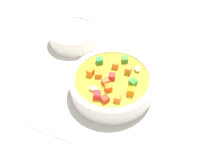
{
  "coord_description": "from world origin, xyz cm",
  "views": [
    {
      "loc": [
        -35.82,
        -8.22,
        44.98
      ],
      "look_at": [
        0.0,
        0.0,
        2.24
      ],
      "focal_mm": 40.66,
      "sensor_mm": 36.0,
      "label": 1
    }
  ],
  "objects": [
    {
      "name": "soup_bowl_main",
      "position": [
        -0.02,
        -0.01,
        2.64
      ],
      "size": [
        18.99,
        18.99,
        5.79
      ],
      "color": "white",
      "rests_on": "ground_plane"
    },
    {
      "name": "spoon",
      "position": [
        -14.74,
        3.1,
        0.36
      ],
      "size": [
        4.43,
        19.3,
        0.76
      ],
      "rotation": [
        0.0,
        0.0,
        4.56
      ],
      "color": "silver",
      "rests_on": "ground_plane"
    },
    {
      "name": "side_bowl_small",
      "position": [
        14.74,
        13.99,
        2.22
      ],
      "size": [
        13.17,
        13.17,
        4.29
      ],
      "color": "white",
      "rests_on": "ground_plane"
    },
    {
      "name": "ground_plane",
      "position": [
        0.0,
        0.0,
        -1.0
      ],
      "size": [
        140.0,
        140.0,
        2.0
      ],
      "primitive_type": "cube",
      "color": "#BAB2A0"
    }
  ]
}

